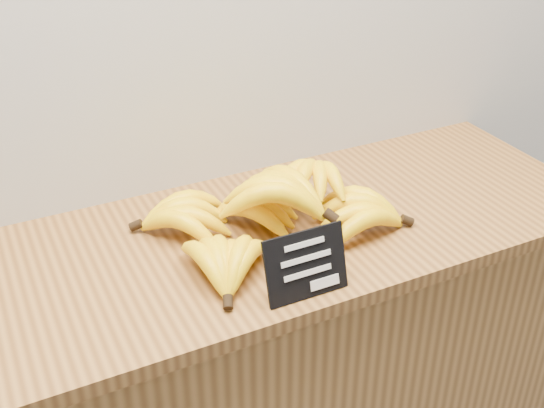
% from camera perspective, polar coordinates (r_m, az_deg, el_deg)
% --- Properties ---
extents(counter, '(1.41, 0.50, 0.90)m').
position_cam_1_polar(counter, '(1.70, -0.77, -16.00)').
color(counter, olive).
rests_on(counter, ground).
extents(counter_top, '(1.49, 0.54, 0.03)m').
position_cam_1_polar(counter_top, '(1.40, -0.91, -2.77)').
color(counter_top, olive).
rests_on(counter_top, counter).
extents(chalkboard_sign, '(0.15, 0.04, 0.12)m').
position_cam_1_polar(chalkboard_sign, '(1.19, 2.87, -5.10)').
color(chalkboard_sign, black).
rests_on(chalkboard_sign, counter_top).
extents(banana_pile, '(0.53, 0.42, 0.13)m').
position_cam_1_polar(banana_pile, '(1.35, -0.34, -0.55)').
color(banana_pile, yellow).
rests_on(banana_pile, counter_top).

